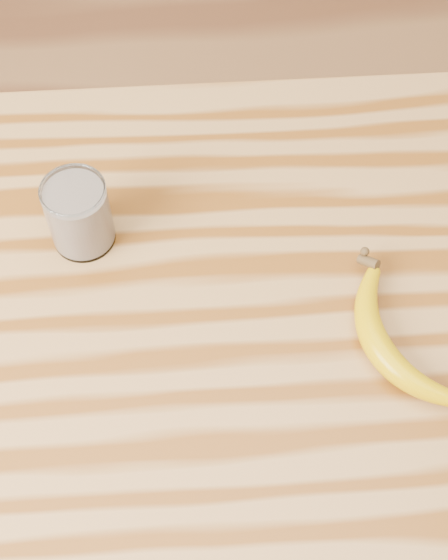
{
  "coord_description": "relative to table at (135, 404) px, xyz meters",
  "views": [
    {
      "loc": [
        0.09,
        -0.37,
        1.65
      ],
      "look_at": [
        0.11,
        0.07,
        0.93
      ],
      "focal_mm": 50.0,
      "sensor_mm": 36.0,
      "label": 1
    }
  ],
  "objects": [
    {
      "name": "room",
      "position": [
        0.0,
        0.0,
        0.58
      ],
      "size": [
        4.04,
        4.04,
        2.7
      ],
      "color": "olive",
      "rests_on": "ground"
    },
    {
      "name": "table",
      "position": [
        0.0,
        0.0,
        0.0
      ],
      "size": [
        1.2,
        0.8,
        0.9
      ],
      "color": "#A5753D",
      "rests_on": "ground"
    },
    {
      "name": "smoothie_glass",
      "position": [
        -0.04,
        0.16,
        0.17
      ],
      "size": [
        0.07,
        0.07,
        0.09
      ],
      "color": "white",
      "rests_on": "table"
    },
    {
      "name": "banana",
      "position": [
        0.27,
        -0.02,
        0.15
      ],
      "size": [
        0.18,
        0.27,
        0.03
      ],
      "primitive_type": null,
      "rotation": [
        0.0,
        0.0,
        0.38
      ],
      "color": "#CEA200",
      "rests_on": "table"
    }
  ]
}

